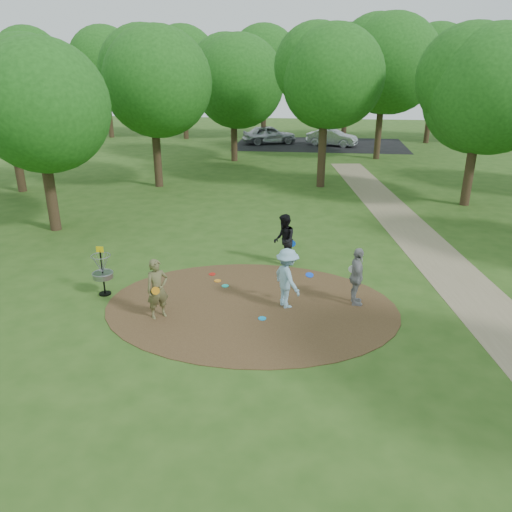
# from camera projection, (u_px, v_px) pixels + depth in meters

# --- Properties ---
(ground) EXTENTS (100.00, 100.00, 0.00)m
(ground) POSITION_uv_depth(u_px,v_px,m) (251.00, 307.00, 14.34)
(ground) COLOR #2D5119
(ground) RESTS_ON ground
(dirt_clearing) EXTENTS (8.40, 8.40, 0.02)m
(dirt_clearing) POSITION_uv_depth(u_px,v_px,m) (251.00, 306.00, 14.33)
(dirt_clearing) COLOR #47301C
(dirt_clearing) RESTS_ON ground
(footpath) EXTENTS (7.55, 39.89, 0.01)m
(footpath) POSITION_uv_depth(u_px,v_px,m) (467.00, 288.00, 15.47)
(footpath) COLOR #8C7A5B
(footpath) RESTS_ON ground
(parking_lot) EXTENTS (14.00, 8.00, 0.01)m
(parking_lot) POSITION_uv_depth(u_px,v_px,m) (320.00, 144.00, 41.84)
(parking_lot) COLOR black
(parking_lot) RESTS_ON ground
(player_observer_with_disc) EXTENTS (0.74, 0.71, 1.70)m
(player_observer_with_disc) POSITION_uv_depth(u_px,v_px,m) (157.00, 289.00, 13.46)
(player_observer_with_disc) COLOR brown
(player_observer_with_disc) RESTS_ON ground
(player_throwing_with_disc) EXTENTS (1.35, 1.31, 1.76)m
(player_throwing_with_disc) POSITION_uv_depth(u_px,v_px,m) (287.00, 278.00, 14.04)
(player_throwing_with_disc) COLOR #8CB8D1
(player_throwing_with_disc) RESTS_ON ground
(player_walking_with_disc) EXTENTS (0.80, 0.96, 1.80)m
(player_walking_with_disc) POSITION_uv_depth(u_px,v_px,m) (284.00, 240.00, 16.94)
(player_walking_with_disc) COLOR black
(player_walking_with_disc) RESTS_ON ground
(player_waiting_with_disc) EXTENTS (0.49, 1.03, 1.73)m
(player_waiting_with_disc) POSITION_uv_depth(u_px,v_px,m) (357.00, 277.00, 14.18)
(player_waiting_with_disc) COLOR gray
(player_waiting_with_disc) RESTS_ON ground
(disc_ground_cyan) EXTENTS (0.22, 0.22, 0.02)m
(disc_ground_cyan) POSITION_uv_depth(u_px,v_px,m) (225.00, 286.00, 15.59)
(disc_ground_cyan) COLOR #19CCBC
(disc_ground_cyan) RESTS_ON dirt_clearing
(disc_ground_blue) EXTENTS (0.22, 0.22, 0.02)m
(disc_ground_blue) POSITION_uv_depth(u_px,v_px,m) (262.00, 318.00, 13.63)
(disc_ground_blue) COLOR #0D98E0
(disc_ground_blue) RESTS_ON dirt_clearing
(disc_ground_red) EXTENTS (0.22, 0.22, 0.02)m
(disc_ground_red) POSITION_uv_depth(u_px,v_px,m) (212.00, 274.00, 16.45)
(disc_ground_red) COLOR red
(disc_ground_red) RESTS_ON dirt_clearing
(car_left) EXTENTS (4.78, 3.19, 1.51)m
(car_left) POSITION_uv_depth(u_px,v_px,m) (269.00, 135.00, 41.97)
(car_left) COLOR #B1B3B9
(car_left) RESTS_ON ground
(car_right) EXTENTS (4.34, 2.61, 1.35)m
(car_right) POSITION_uv_depth(u_px,v_px,m) (332.00, 137.00, 40.98)
(car_right) COLOR #B2B4BA
(car_right) RESTS_ON ground
(disc_ground_orange) EXTENTS (0.22, 0.22, 0.02)m
(disc_ground_orange) POSITION_uv_depth(u_px,v_px,m) (218.00, 281.00, 15.95)
(disc_ground_orange) COLOR orange
(disc_ground_orange) RESTS_ON dirt_clearing
(disc_golf_basket) EXTENTS (0.63, 0.63, 1.54)m
(disc_golf_basket) POSITION_uv_depth(u_px,v_px,m) (102.00, 268.00, 14.79)
(disc_golf_basket) COLOR black
(disc_golf_basket) RESTS_ON ground
(tree_ring) EXTENTS (37.51, 45.93, 9.43)m
(tree_ring) POSITION_uv_depth(u_px,v_px,m) (313.00, 95.00, 21.82)
(tree_ring) COLOR #332316
(tree_ring) RESTS_ON ground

